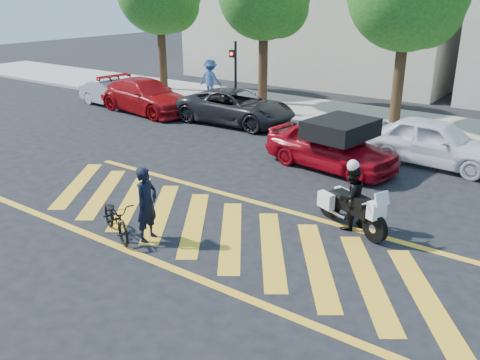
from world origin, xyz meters
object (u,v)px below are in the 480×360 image
Objects in this scene: bicycle at (116,218)px; parked_mid_left at (236,107)px; parked_mid_right at (434,142)px; officer_moto at (350,197)px; parked_far_left at (112,93)px; parked_left at (146,96)px; officer_bike at (147,204)px; police_motorcycle at (351,207)px; red_convertible at (331,146)px.

parked_mid_left is at bearing 46.00° from bicycle.
parked_mid_left is 1.16× the size of parked_mid_right.
parked_far_left is (-14.93, 5.90, -0.17)m from officer_moto.
parked_mid_right is (4.32, 9.35, 0.30)m from bicycle.
bicycle is 0.33× the size of parked_left.
bicycle is 10.76m from parked_mid_left.
bicycle is 0.33× the size of parked_mid_left.
police_motorcycle is at bearing -55.59° from officer_bike.
red_convertible is 3.36m from parked_mid_right.
officer_moto is 10.37m from parked_mid_left.
officer_bike is at bearing -41.80° from bicycle.
parked_mid_right is at bearing -0.21° from bicycle.
red_convertible is 12.86m from parked_far_left.
parked_mid_left is (-8.04, 6.55, 0.18)m from police_motorcycle.
parked_mid_right reaches higher than police_motorcycle.
parked_far_left reaches higher than police_motorcycle.
parked_mid_left reaches higher than bicycle.
officer_moto is at bearing -139.93° from red_convertible.
officer_bike is 14.66m from parked_far_left.
bicycle is at bearing -25.91° from officer_moto.
parked_mid_right reaches higher than parked_far_left.
parked_mid_left is at bearing 17.11° from officer_bike.
police_motorcycle is (4.11, 3.47, 0.08)m from bicycle.
parked_mid_left reaches higher than police_motorcycle.
officer_bike is at bearing -128.36° from parked_left.
officer_moto is at bearing -55.57° from officer_bike.
officer_moto is at bearing -108.96° from parked_left.
officer_bike is 4.63m from officer_moto.
parked_left is (-12.61, 5.90, -0.03)m from officer_moto.
red_convertible is (-2.29, 3.64, 0.20)m from police_motorcycle.
red_convertible is (1.83, 7.10, 0.28)m from bicycle.
bicycle is 0.40× the size of red_convertible.
officer_bike reaches higher than bicycle.
police_motorcycle is 0.56× the size of parked_far_left.
parked_mid_right is (0.21, 5.89, 0.22)m from police_motorcycle.
officer_bike is at bearing 161.81° from parked_mid_right.
police_motorcycle is 10.37m from parked_mid_left.
police_motorcycle is at bearing -139.64° from red_convertible.
red_convertible is at bearing -94.87° from parked_far_left.
parked_left reaches higher than parked_far_left.
officer_moto reaches higher than parked_mid_right.
officer_moto is (3.40, 3.15, -0.07)m from officer_bike.
officer_bike is 12.91m from parked_left.
parked_mid_right reaches higher than parked_mid_left.
parked_mid_left is (-8.02, 6.56, -0.07)m from officer_moto.
bicycle is 1.09× the size of officer_moto.
police_motorcycle is 13.94m from parked_left.
officer_bike is 0.33× the size of parked_left.
parked_left is at bearing 95.99° from parked_mid_left.
police_motorcycle is at bearing -108.87° from parked_left.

